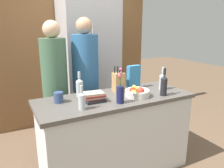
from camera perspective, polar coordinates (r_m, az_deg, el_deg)
The scene contains 15 objects.
kitchen_island at distance 2.47m, azimuth 0.88°, elevation -13.08°, with size 1.65×0.64×0.89m.
back_wall_wood at distance 3.72m, azimuth -11.43°, elevation 9.96°, with size 2.85×0.12×2.60m.
refrigerator at distance 3.50m, azimuth -5.91°, elevation 4.72°, with size 0.85×0.63×1.98m.
fruit_bowl at distance 2.31m, azimuth 6.55°, elevation -2.15°, with size 0.26×0.26×0.12m.
knife_block at distance 2.46m, azimuth 1.72°, elevation 0.58°, with size 0.12×0.11×0.29m.
flower_vase at distance 2.09m, azimuth 2.16°, elevation -2.22°, with size 0.07×0.07×0.35m.
cereal_box at distance 2.59m, azimuth 5.66°, elevation 1.86°, with size 0.17×0.07×0.27m.
coffee_mug at distance 2.18m, azimuth -13.78°, elevation -3.38°, with size 0.09×0.13×0.10m.
book_stack at distance 2.15m, azimuth -4.70°, elevation -3.39°, with size 0.22×0.17×0.09m.
bottle_oil at distance 2.30m, azimuth -8.48°, elevation -0.75°, with size 0.07×0.07×0.27m.
bottle_vinegar at distance 2.60m, azimuth 13.02°, elevation 0.85°, with size 0.07×0.07×0.27m.
bottle_wine at distance 2.38m, azimuth 13.39°, elevation -0.21°, with size 0.07×0.07×0.30m.
bottle_water at distance 1.95m, azimuth -7.87°, elevation -4.21°, with size 0.07×0.07×0.22m.
person_at_sink at distance 2.63m, azimuth -14.62°, elevation 0.04°, with size 0.29×0.29×1.67m.
person_in_blue at distance 2.76m, azimuth -6.89°, elevation 1.42°, with size 0.33×0.33×1.71m.
Camera 1 is at (-1.05, -1.91, 1.61)m, focal length 35.00 mm.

